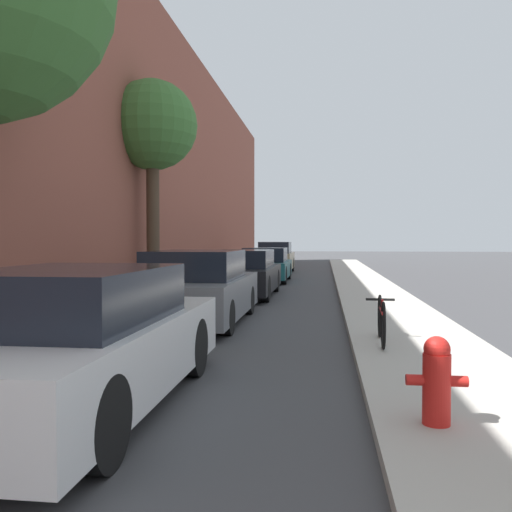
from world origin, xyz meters
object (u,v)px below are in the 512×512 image
Objects in this scene: parked_car_white at (78,341)px; parked_car_grey at (198,289)px; street_tree_far at (152,128)px; parked_car_champagne at (275,258)px; parked_car_teal at (266,265)px; fire_hydrant at (437,379)px; bicycle at (381,320)px; parked_car_black at (244,274)px.

parked_car_white is 5.48m from parked_car_grey.
street_tree_far reaches higher than parked_car_white.
parked_car_grey is at bearing -90.24° from parked_car_champagne.
parked_car_champagne is (-0.05, 21.83, 0.06)m from parked_car_white.
fire_hydrant is at bearing -79.03° from parked_car_teal.
parked_car_champagne is at bearing 98.54° from fire_hydrant.
fire_hydrant reaches higher than bicycle.
parked_car_teal reaches higher than bicycle.
parked_car_champagne is at bearing 91.33° from parked_car_teal.
parked_car_black is at bearing 7.89° from street_tree_far.
parked_car_teal is 13.31m from bicycle.
parked_car_white is 0.72× the size of street_tree_far.
bicycle is (3.25, -18.63, -0.26)m from parked_car_champagne.
parked_car_teal is 5.69m from parked_car_champagne.
fire_hydrant is (3.24, -10.91, -0.16)m from parked_car_black.
parked_car_teal is at bearing 106.40° from bicycle.
parked_car_black is 6.26× the size of fire_hydrant.
fire_hydrant is (3.40, -5.84, -0.18)m from parked_car_grey.
parked_car_black is 5.59m from parked_car_teal.
parked_car_grey reaches higher than fire_hydrant.
street_tree_far is 3.74× the size of bicycle.
street_tree_far reaches higher than parked_car_grey.
parked_car_champagne reaches higher than parked_car_grey.
bicycle is at bearing -50.54° from street_tree_far.
parked_car_grey reaches higher than parked_car_teal.
parked_car_white is 3.31m from fire_hydrant.
bicycle is (5.75, -6.99, -4.39)m from street_tree_far.
parked_car_teal is 2.49× the size of bicycle.
parked_car_teal is at bearing 100.97° from fire_hydrant.
street_tree_far reaches higher than bicycle.
parked_car_white reaches higher than parked_car_black.
parked_car_black is at bearing 116.09° from bicycle.
parked_car_black is (0.05, 10.55, -0.01)m from parked_car_white.
street_tree_far is (-2.60, -0.36, 4.19)m from parked_car_black.
bicycle is (3.32, -2.27, -0.21)m from parked_car_grey.
bicycle is at bearing -34.43° from parked_car_grey.
fire_hydrant is (3.20, -16.50, -0.14)m from parked_car_teal.
fire_hydrant is 0.45× the size of bicycle.
parked_car_champagne reaches higher than parked_car_white.
fire_hydrant is 3.56m from bicycle.
parked_car_white is at bearing -89.87° from parked_car_champagne.
parked_car_champagne is 2.50× the size of bicycle.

